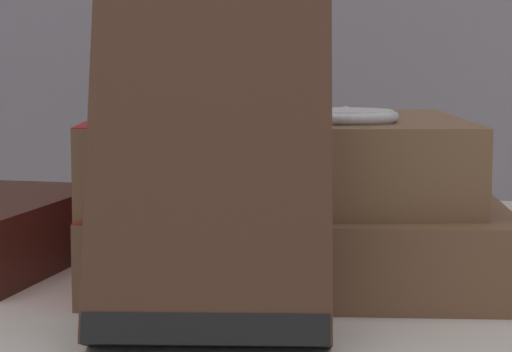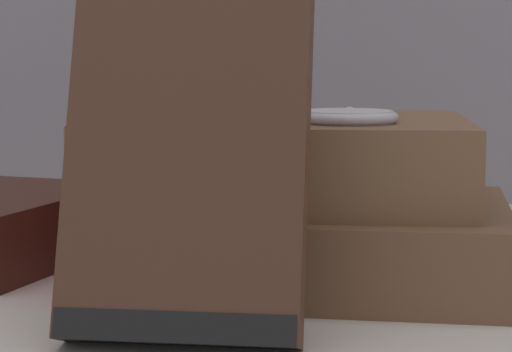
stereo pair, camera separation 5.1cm
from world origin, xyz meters
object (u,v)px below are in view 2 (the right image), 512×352
at_px(book_leaning_front, 187,162).
at_px(book_flat_top, 272,159).
at_px(book_flat_bottom, 295,241).
at_px(pocket_watch, 347,117).

bearing_deg(book_leaning_front, book_flat_top, 80.74).
relative_size(book_flat_bottom, book_leaning_front, 1.34).
relative_size(book_flat_top, book_leaning_front, 1.25).
height_order(book_leaning_front, pocket_watch, book_leaning_front).
xyz_separation_m(book_flat_top, book_leaning_front, (-0.02, -0.12, 0.01)).
distance_m(book_flat_bottom, book_leaning_front, 0.13).
height_order(book_flat_bottom, book_leaning_front, book_leaning_front).
relative_size(book_flat_bottom, book_flat_top, 1.07).
bearing_deg(book_leaning_front, book_flat_bottom, 74.16).
xyz_separation_m(book_flat_top, pocket_watch, (0.04, -0.03, 0.02)).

